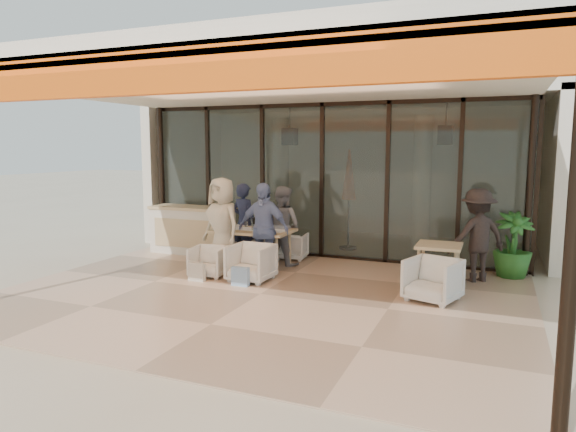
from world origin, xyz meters
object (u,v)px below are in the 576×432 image
chair_far_left (255,241)px  diner_periwinkle (263,229)px  host_counter (193,230)px  diner_navy (244,222)px  dining_table (253,232)px  diner_cream (222,225)px  standing_woman (477,236)px  chair_far_right (292,245)px  chair_near_right (251,261)px  side_table (439,251)px  diner_grey (283,226)px  chair_near_left (209,260)px  potted_palm (513,245)px  side_chair (433,278)px

chair_far_left → diner_periwinkle: 1.71m
host_counter → diner_navy: bearing=-7.9°
dining_table → diner_cream: diner_cream is taller
standing_woman → chair_far_right: bearing=-42.9°
host_counter → chair_near_right: bearing=-35.9°
diner_periwinkle → side_table: 3.05m
chair_far_right → diner_navy: (-0.84, -0.50, 0.49)m
chair_far_right → diner_cream: (-0.84, -1.40, 0.57)m
chair_far_left → side_table: (3.88, -1.17, 0.32)m
host_counter → chair_far_right: bearing=8.1°
chair_near_right → diner_grey: bearing=91.8°
host_counter → diner_cream: 1.77m
chair_near_left → chair_far_right: bearing=58.4°
host_counter → diner_periwinkle: diner_periwinkle is taller
dining_table → diner_periwinkle: bearing=-46.9°
chair_near_right → diner_periwinkle: size_ratio=0.43×
side_table → potted_palm: size_ratio=0.63×
host_counter → diner_grey: size_ratio=1.19×
diner_grey → side_chair: diner_grey is taller
dining_table → chair_near_left: size_ratio=2.46×
dining_table → side_chair: 3.62m
chair_near_left → potted_palm: (5.01, 1.97, 0.28)m
diner_navy → side_table: size_ratio=2.14×
side_table → chair_near_left: bearing=-169.4°
diner_navy → diner_cream: 0.90m
diner_periwinkle → side_table: bearing=6.3°
side_table → standing_woman: (0.55, 0.71, 0.17)m
diner_navy → diner_cream: diner_cream is taller
diner_cream → side_table: (3.88, 0.23, -0.24)m
host_counter → chair_far_left: 1.40m
chair_near_left → standing_woman: (4.43, 1.44, 0.50)m
diner_navy → potted_palm: 5.04m
diner_navy → standing_woman: standing_woman is taller
chair_near_left → side_chair: size_ratio=0.84×
chair_near_left → chair_near_right: chair_near_right is taller
side_table → side_chair: size_ratio=1.02×
side_table → side_chair: bearing=-90.0°
diner_cream → side_chair: diner_cream is taller
diner_cream → side_table: 3.89m
chair_near_left → standing_woman: bearing=10.3°
chair_near_right → standing_woman: bearing=23.6°
diner_grey → potted_palm: diner_grey is taller
diner_navy → host_counter: bearing=6.8°
host_counter → dining_table: (1.76, -0.63, 0.15)m
host_counter → dining_table: host_counter is taller
diner_cream → chair_near_left: bearing=-69.2°
chair_far_left → diner_navy: diner_navy is taller
chair_near_left → side_chair: bearing=-8.1°
chair_far_right → standing_woman: (3.59, -0.46, 0.50)m
host_counter → side_chair: host_counter is taller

